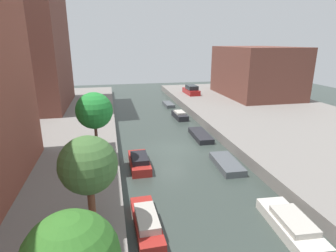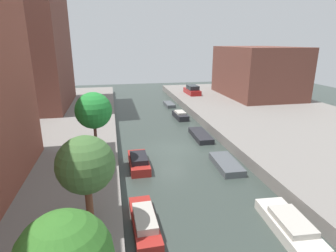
# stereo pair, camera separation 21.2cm
# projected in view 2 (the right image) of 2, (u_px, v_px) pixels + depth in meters

# --- Properties ---
(ground_plane) EXTENTS (84.00, 84.00, 0.00)m
(ground_plane) POSITION_uv_depth(u_px,v_px,m) (172.00, 150.00, 25.64)
(ground_plane) COLOR #333D38
(quay_right) EXTENTS (20.00, 64.00, 1.00)m
(quay_right) POSITION_uv_depth(u_px,v_px,m) (315.00, 134.00, 28.35)
(quay_right) COLOR gray
(quay_right) RESTS_ON ground_plane
(apartment_tower_far) EXTENTS (10.00, 13.94, 20.09)m
(apartment_tower_far) POSITION_uv_depth(u_px,v_px,m) (21.00, 29.00, 35.13)
(apartment_tower_far) COLOR brown
(apartment_tower_far) RESTS_ON quay_left
(low_block_right) EXTENTS (10.00, 14.26, 7.78)m
(low_block_right) POSITION_uv_depth(u_px,v_px,m) (257.00, 72.00, 44.65)
(low_block_right) COLOR brown
(low_block_right) RESTS_ON quay_right
(street_tree_1) EXTENTS (2.69, 2.69, 4.61)m
(street_tree_1) POSITION_uv_depth(u_px,v_px,m) (86.00, 165.00, 12.54)
(street_tree_1) COLOR brown
(street_tree_1) RESTS_ON quay_left
(street_tree_2) EXTENTS (2.61, 2.61, 5.22)m
(street_tree_2) POSITION_uv_depth(u_px,v_px,m) (94.00, 111.00, 19.61)
(street_tree_2) COLOR brown
(street_tree_2) RESTS_ON quay_left
(parked_car) EXTENTS (1.92, 4.61, 1.51)m
(parked_car) POSITION_uv_depth(u_px,v_px,m) (192.00, 90.00, 46.84)
(parked_car) COLOR maroon
(parked_car) RESTS_ON quay_right
(moored_boat_left_1) EXTENTS (1.36, 4.51, 0.93)m
(moored_boat_left_1) POSITION_uv_depth(u_px,v_px,m) (144.00, 221.00, 14.80)
(moored_boat_left_1) COLOR maroon
(moored_boat_left_1) RESTS_ON ground_plane
(moored_boat_left_2) EXTENTS (1.48, 4.05, 1.06)m
(moored_boat_left_2) POSITION_uv_depth(u_px,v_px,m) (139.00, 162.00, 21.98)
(moored_boat_left_2) COLOR maroon
(moored_boat_left_2) RESTS_ON ground_plane
(moored_boat_right_1) EXTENTS (1.97, 4.67, 0.92)m
(moored_boat_right_1) POSITION_uv_depth(u_px,v_px,m) (289.00, 225.00, 14.49)
(moored_boat_right_1) COLOR beige
(moored_boat_right_1) RESTS_ON ground_plane
(moored_boat_right_2) EXTENTS (1.81, 4.03, 0.53)m
(moored_boat_right_2) POSITION_uv_depth(u_px,v_px,m) (226.00, 164.00, 21.99)
(moored_boat_right_2) COLOR #4C5156
(moored_boat_right_2) RESTS_ON ground_plane
(moored_boat_right_3) EXTENTS (1.59, 4.42, 0.52)m
(moored_boat_right_3) POSITION_uv_depth(u_px,v_px,m) (201.00, 135.00, 28.66)
(moored_boat_right_3) COLOR #232328
(moored_boat_right_3) RESTS_ON ground_plane
(moored_boat_right_4) EXTENTS (1.46, 3.68, 0.90)m
(moored_boat_right_4) POSITION_uv_depth(u_px,v_px,m) (180.00, 115.00, 35.91)
(moored_boat_right_4) COLOR #232328
(moored_boat_right_4) RESTS_ON ground_plane
(moored_boat_right_5) EXTENTS (1.33, 3.49, 0.47)m
(moored_boat_right_5) POSITION_uv_depth(u_px,v_px,m) (169.00, 104.00, 42.78)
(moored_boat_right_5) COLOR #4C5156
(moored_boat_right_5) RESTS_ON ground_plane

